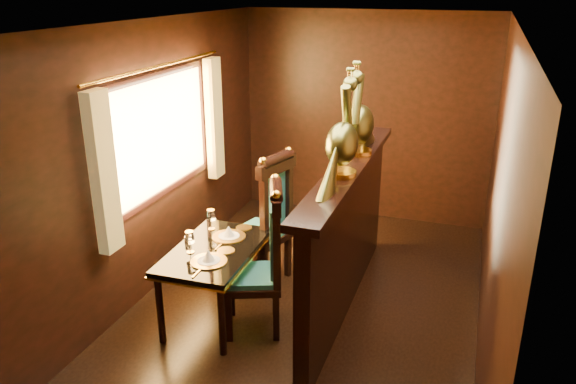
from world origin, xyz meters
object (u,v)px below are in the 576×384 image
chair_right (270,216)px  peacock_left (343,125)px  peacock_right (360,107)px  chair_left (267,255)px  dining_table (215,255)px

chair_right → peacock_left: 1.41m
peacock_left → peacock_right: size_ratio=0.97×
chair_left → peacock_left: peacock_left is taller
peacock_left → dining_table: bearing=-167.4°
dining_table → chair_right: chair_right is taller
chair_left → peacock_left: size_ratio=1.62×
dining_table → peacock_right: peacock_right is taller
chair_left → chair_right: size_ratio=0.98×
peacock_right → chair_right: bearing=-170.5°
chair_left → peacock_right: size_ratio=1.58×
chair_right → peacock_left: (0.79, -0.49, 1.06)m
dining_table → peacock_left: size_ratio=1.40×
peacock_right → peacock_left: bearing=-90.0°
dining_table → chair_left: (0.49, -0.01, 0.09)m
chair_right → peacock_right: peacock_right is taller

